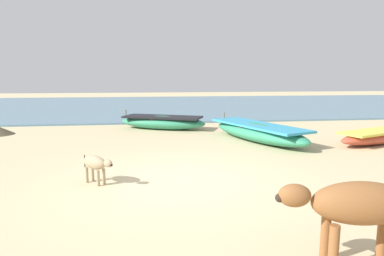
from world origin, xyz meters
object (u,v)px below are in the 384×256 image
at_px(fishing_boat_0, 163,122).
at_px(cow_adult_brown, 356,206).
at_px(fishing_boat_1, 384,135).
at_px(fishing_boat_3, 258,132).
at_px(calf_near_dun, 96,164).

relative_size(fishing_boat_0, cow_adult_brown, 2.45).
relative_size(fishing_boat_1, fishing_boat_3, 0.92).
xyz_separation_m(cow_adult_brown, calf_near_dun, (-3.25, 3.40, -0.30)).
xyz_separation_m(fishing_boat_0, cow_adult_brown, (1.59, -10.24, 0.42)).
distance_m(cow_adult_brown, calf_near_dun, 4.71).
height_order(fishing_boat_0, cow_adult_brown, cow_adult_brown).
height_order(fishing_boat_0, fishing_boat_3, fishing_boat_3).
relative_size(cow_adult_brown, calf_near_dun, 2.07).
bearing_deg(cow_adult_brown, calf_near_dun, -36.88).
bearing_deg(cow_adult_brown, fishing_boat_1, -120.52).
relative_size(fishing_boat_3, calf_near_dun, 6.15).
height_order(fishing_boat_0, calf_near_dun, fishing_boat_0).
xyz_separation_m(fishing_boat_1, fishing_boat_3, (-3.97, 0.82, 0.07)).
relative_size(fishing_boat_0, calf_near_dun, 5.09).
bearing_deg(fishing_boat_1, calf_near_dun, 178.45).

